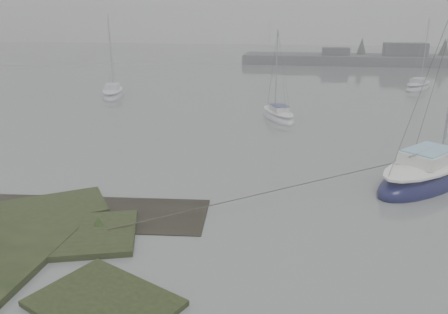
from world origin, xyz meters
The scene contains 6 objects.
ground centered at (0.00, 30.00, 0.00)m, with size 160.00×160.00×0.00m, color slate.
sailboat_main centered at (10.85, 10.17, 0.31)m, with size 6.49×6.94×10.11m.
sailboat_white centered at (3.58, 21.59, 0.21)m, with size 3.36×4.91×6.63m.
sailboat_far_a centered at (-11.76, 28.05, 0.24)m, with size 3.45×5.78×7.76m.
sailboat_far_b centered at (16.70, 37.52, 0.23)m, with size 4.12×5.40×7.40m.
sailboat_far_c centered at (0.44, 61.39, 0.21)m, with size 4.81×1.69×6.73m.
Camera 1 is at (5.10, -9.16, 6.95)m, focal length 35.00 mm.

